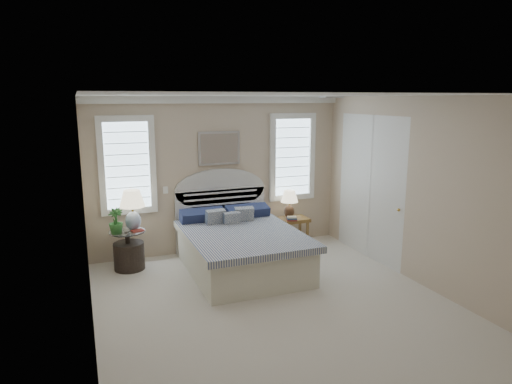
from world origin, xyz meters
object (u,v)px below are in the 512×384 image
object	(u,v)px
lamp_left	(132,205)
side_table_left	(128,246)
floor_pot	(129,256)
bed	(239,245)
nightstand_right	(294,226)
lamp_right	(289,201)

from	to	relation	value
lamp_left	side_table_left	bearing A→B (deg)	-162.40
floor_pot	side_table_left	bearing A→B (deg)	177.64
bed	lamp_left	bearing A→B (deg)	157.95
bed	nightstand_right	size ratio (longest dim) A/B	4.29
side_table_left	lamp_left	size ratio (longest dim) A/B	0.98
floor_pot	lamp_right	world-z (taller)	lamp_right
lamp_right	floor_pot	bearing A→B (deg)	-176.95
nightstand_right	lamp_right	size ratio (longest dim) A/B	1.04
lamp_left	lamp_right	xyz separation A→B (m)	(2.77, 0.12, -0.18)
nightstand_right	floor_pot	world-z (taller)	nightstand_right
side_table_left	floor_pot	xyz separation A→B (m)	(0.01, -0.00, -0.17)
bed	lamp_right	world-z (taller)	bed
nightstand_right	lamp_left	xyz separation A→B (m)	(-2.84, -0.07, 0.64)
nightstand_right	bed	bearing A→B (deg)	-151.97
nightstand_right	floor_pot	distance (m)	2.95
side_table_left	floor_pot	size ratio (longest dim) A/B	1.32
floor_pot	lamp_right	bearing A→B (deg)	3.05
lamp_left	floor_pot	bearing A→B (deg)	-160.57
nightstand_right	lamp_left	distance (m)	2.92
lamp_left	lamp_right	world-z (taller)	lamp_left
nightstand_right	lamp_right	xyz separation A→B (m)	(-0.07, 0.05, 0.46)
side_table_left	floor_pot	bearing A→B (deg)	-2.36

